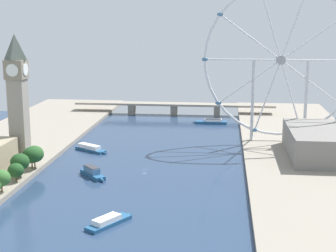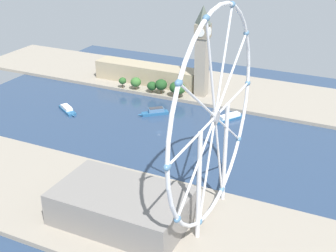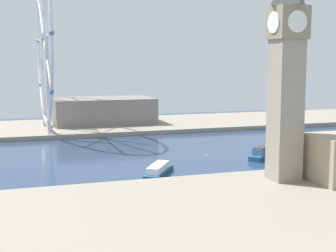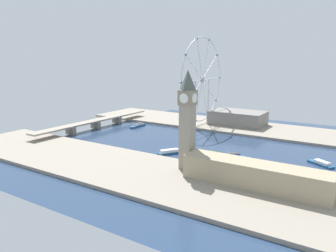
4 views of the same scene
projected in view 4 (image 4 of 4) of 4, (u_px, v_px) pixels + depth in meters
ground_plane at (228, 149)px, 353.05m from camera, size 390.19×390.19×0.00m
riverbank_left at (172, 180)px, 262.40m from camera, size 90.00×520.00×3.00m
riverbank_right at (260, 129)px, 443.08m from camera, size 90.00×520.00×3.00m
clock_tower at (187, 118)px, 276.05m from camera, size 13.13×13.13×83.52m
parliament_block at (254, 175)px, 242.52m from camera, size 22.00×107.90×18.18m
tree_row_embankment at (231, 161)px, 276.95m from camera, size 13.26×69.50×14.48m
ferris_wheel at (202, 80)px, 457.78m from camera, size 119.35×3.20×120.59m
riverside_hall at (238, 118)px, 465.68m from camera, size 44.60×74.11×19.03m
river_bridge at (95, 122)px, 454.90m from camera, size 202.19×15.04×11.65m
tour_boat_0 at (138, 125)px, 465.72m from camera, size 32.56×6.60×5.17m
tour_boat_1 at (170, 152)px, 336.58m from camera, size 28.63×20.39×4.70m
tour_boat_2 at (321, 163)px, 301.37m from camera, size 19.41×26.98×4.33m
tour_boat_3 at (234, 157)px, 318.28m from camera, size 20.93×23.47×6.34m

